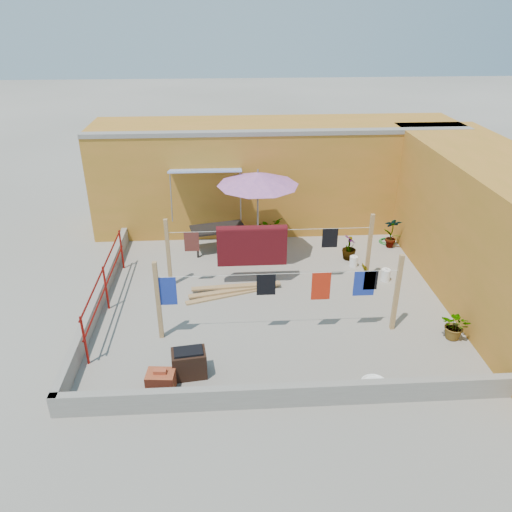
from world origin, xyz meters
name	(u,v)px	position (x,y,z in m)	size (l,w,h in m)	color
ground	(272,298)	(0.00, 0.00, 0.00)	(80.00, 80.00, 0.00)	#9E998E
wall_back	(275,174)	(0.50, 4.69, 1.61)	(11.00, 3.27, 3.21)	#BC7429
wall_right	(495,232)	(5.20, 0.00, 1.60)	(2.40, 9.00, 3.20)	#BC7429
parapet_front	(291,395)	(0.00, -3.58, 0.22)	(8.30, 0.16, 0.44)	gray
parapet_left	(100,296)	(-4.08, 0.00, 0.22)	(0.16, 7.30, 0.44)	gray
red_railing	(105,282)	(-3.85, -0.20, 0.72)	(0.05, 4.20, 1.10)	maroon
clothesline_rig	(256,251)	(-0.35, 0.55, 1.02)	(5.09, 2.35, 1.80)	tan
patio_umbrella	(258,179)	(-0.21, 2.11, 2.31)	(2.65, 2.65, 2.57)	gray
outdoor_table	(218,230)	(-1.30, 2.76, 0.64)	(1.64, 1.08, 0.71)	black
brick_stack	(161,381)	(-2.33, -3.03, 0.19)	(0.55, 0.42, 0.45)	#A03C25
lumber_pile	(233,290)	(-0.94, 0.32, 0.07)	(2.34, 0.84, 0.14)	tan
brazier	(189,363)	(-1.83, -2.67, 0.28)	(0.69, 0.51, 0.58)	black
white_basin	(374,384)	(1.61, -3.20, 0.05)	(0.51, 0.51, 0.09)	white
water_jug_a	(386,275)	(2.97, 0.69, 0.16)	(0.23, 0.23, 0.37)	white
water_jug_b	(354,261)	(2.34, 1.51, 0.15)	(0.21, 0.21, 0.34)	white
green_hose	(387,241)	(3.70, 2.95, 0.03)	(0.47, 0.47, 0.07)	#1A7629
plant_back_a	(269,230)	(0.19, 3.20, 0.39)	(0.70, 0.60, 0.77)	#1A5B1A
plant_back_b	(349,247)	(2.31, 1.95, 0.36)	(0.40, 0.40, 0.71)	#1A5B1A
plant_right_a	(392,232)	(3.70, 2.62, 0.47)	(0.49, 0.34, 0.94)	#1A5B1A
plant_right_b	(367,276)	(2.37, 0.31, 0.37)	(0.40, 0.32, 0.73)	#1A5B1A
plant_right_c	(456,325)	(3.70, -1.84, 0.32)	(0.58, 0.50, 0.65)	#1A5B1A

